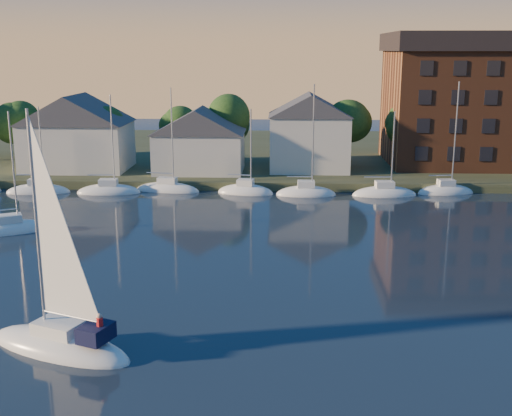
# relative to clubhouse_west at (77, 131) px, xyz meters

# --- Properties ---
(shoreline_land) EXTENTS (160.00, 50.00, 2.00)m
(shoreline_land) POSITION_rel_clubhouse_west_xyz_m (22.00, 17.00, -5.93)
(shoreline_land) COLOR #343B22
(shoreline_land) RESTS_ON ground
(wooden_dock) EXTENTS (120.00, 3.00, 1.00)m
(wooden_dock) POSITION_rel_clubhouse_west_xyz_m (22.00, -6.00, -5.93)
(wooden_dock) COLOR brown
(wooden_dock) RESTS_ON ground
(clubhouse_west) EXTENTS (13.65, 9.45, 9.64)m
(clubhouse_west) POSITION_rel_clubhouse_west_xyz_m (0.00, 0.00, 0.00)
(clubhouse_west) COLOR beige
(clubhouse_west) RESTS_ON shoreline_land
(clubhouse_centre) EXTENTS (11.55, 8.40, 8.08)m
(clubhouse_centre) POSITION_rel_clubhouse_west_xyz_m (16.00, -1.00, -0.80)
(clubhouse_centre) COLOR beige
(clubhouse_centre) RESTS_ON shoreline_land
(clubhouse_east) EXTENTS (10.50, 8.40, 9.80)m
(clubhouse_east) POSITION_rel_clubhouse_west_xyz_m (30.00, 1.00, 0.07)
(clubhouse_east) COLOR beige
(clubhouse_east) RESTS_ON shoreline_land
(condo_block) EXTENTS (31.00, 17.00, 17.40)m
(condo_block) POSITION_rel_clubhouse_west_xyz_m (56.00, 6.95, 3.86)
(condo_block) COLOR brown
(condo_block) RESTS_ON shoreline_land
(tree_line) EXTENTS (93.40, 5.40, 8.90)m
(tree_line) POSITION_rel_clubhouse_west_xyz_m (24.00, 5.00, 1.24)
(tree_line) COLOR #372619
(tree_line) RESTS_ON shoreline_land
(moored_fleet) EXTENTS (71.50, 2.40, 12.05)m
(moored_fleet) POSITION_rel_clubhouse_west_xyz_m (14.00, -9.00, -5.83)
(moored_fleet) COLOR silver
(moored_fleet) RESTS_ON ground
(hero_sailboat) EXTENTS (9.68, 6.20, 14.36)m
(hero_sailboat) POSITION_rel_clubhouse_west_xyz_m (14.51, -49.40, -5.33)
(hero_sailboat) COLOR silver
(hero_sailboat) RESTS_ON ground
(drifting_sailboat_left) EXTENTS (8.04, 5.96, 12.03)m
(drifting_sailboat_left) POSITION_rel_clubhouse_west_xyz_m (1.84, -26.35, -5.84)
(drifting_sailboat_left) COLOR silver
(drifting_sailboat_left) RESTS_ON ground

